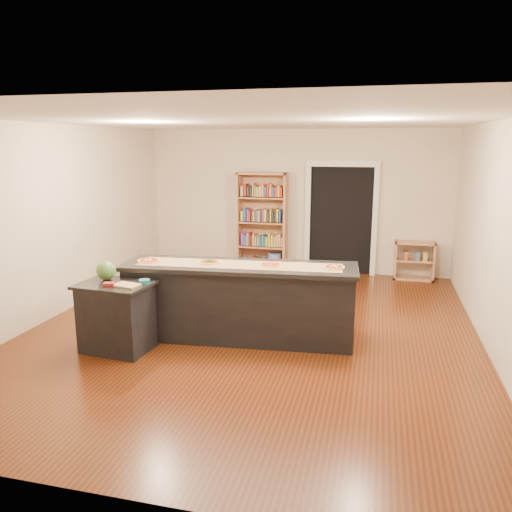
% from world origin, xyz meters
% --- Properties ---
extents(room, '(6.00, 7.00, 2.80)m').
position_xyz_m(room, '(0.00, 0.00, 1.40)').
color(room, beige).
rests_on(room, ground).
extents(doorway, '(1.40, 0.09, 2.21)m').
position_xyz_m(doorway, '(0.90, 3.46, 1.20)').
color(doorway, black).
rests_on(doorway, room).
extents(kitchen_island, '(3.02, 0.82, 1.00)m').
position_xyz_m(kitchen_island, '(-0.09, -0.32, 0.50)').
color(kitchen_island, black).
rests_on(kitchen_island, ground).
extents(side_counter, '(0.87, 0.63, 0.86)m').
position_xyz_m(side_counter, '(-1.45, -1.07, 0.43)').
color(side_counter, black).
rests_on(side_counter, ground).
extents(bookshelf, '(0.99, 0.35, 1.97)m').
position_xyz_m(bookshelf, '(-0.63, 3.27, 0.99)').
color(bookshelf, tan).
rests_on(bookshelf, ground).
extents(low_shelf, '(0.73, 0.31, 0.73)m').
position_xyz_m(low_shelf, '(2.31, 3.29, 0.36)').
color(low_shelf, tan).
rests_on(low_shelf, ground).
extents(waste_bin, '(0.25, 0.25, 0.37)m').
position_xyz_m(waste_bin, '(-0.37, 3.23, 0.18)').
color(waste_bin, '#637DDD').
rests_on(waste_bin, ground).
extents(kraft_paper, '(2.65, 0.70, 0.00)m').
position_xyz_m(kraft_paper, '(-0.09, -0.33, 1.00)').
color(kraft_paper, '#92704B').
rests_on(kraft_paper, kitchen_island).
extents(watermelon, '(0.24, 0.24, 0.24)m').
position_xyz_m(watermelon, '(-1.63, -0.95, 0.98)').
color(watermelon, '#144214').
rests_on(watermelon, side_counter).
extents(cutting_board, '(0.34, 0.26, 0.02)m').
position_xyz_m(cutting_board, '(-1.25, -1.14, 0.87)').
color(cutting_board, tan).
rests_on(cutting_board, side_counter).
extents(package_red, '(0.14, 0.12, 0.05)m').
position_xyz_m(package_red, '(-1.45, -1.20, 0.88)').
color(package_red, maroon).
rests_on(package_red, side_counter).
extents(package_teal, '(0.14, 0.14, 0.05)m').
position_xyz_m(package_teal, '(-1.09, -1.00, 0.88)').
color(package_teal, '#195966').
rests_on(package_teal, side_counter).
extents(pizza_a, '(0.32, 0.32, 0.02)m').
position_xyz_m(pizza_a, '(-1.29, -0.45, 1.01)').
color(pizza_a, '#D8AB53').
rests_on(pizza_a, kitchen_island).
extents(pizza_b, '(0.30, 0.30, 0.02)m').
position_xyz_m(pizza_b, '(-0.50, -0.34, 1.01)').
color(pizza_b, '#D8AB53').
rests_on(pizza_b, kitchen_island).
extents(pizza_c, '(0.28, 0.28, 0.02)m').
position_xyz_m(pizza_c, '(0.31, -0.28, 1.01)').
color(pizza_c, '#D8AB53').
rests_on(pizza_c, kitchen_island).
extents(pizza_d, '(0.28, 0.28, 0.02)m').
position_xyz_m(pizza_d, '(1.11, -0.22, 1.01)').
color(pizza_d, '#D8AB53').
rests_on(pizza_d, kitchen_island).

